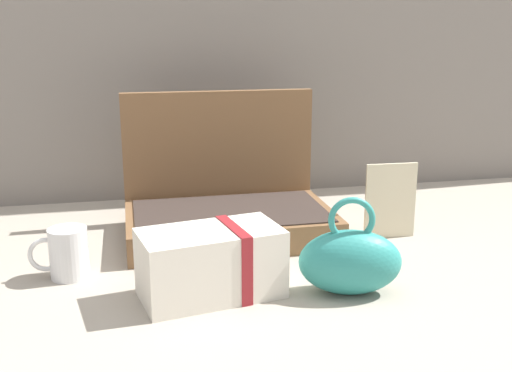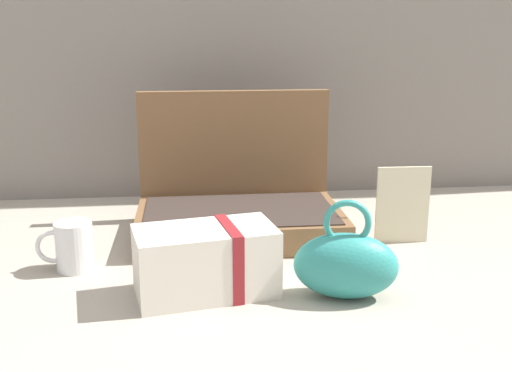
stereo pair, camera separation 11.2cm
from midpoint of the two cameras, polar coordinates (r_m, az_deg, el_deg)
name	(u,v)px [view 2 (the right image)]	position (r m, az deg, el deg)	size (l,w,h in m)	color
ground_plane	(262,269)	(1.20, 3.28, -7.78)	(6.00, 6.00, 0.00)	#9E9384
open_suitcase	(238,202)	(1.39, 0.61, -1.55)	(0.45, 0.30, 0.31)	brown
teal_pouch_handbag	(346,264)	(1.08, 11.36, -7.23)	(0.20, 0.13, 0.18)	teal
cream_toiletry_bag	(208,261)	(1.07, -1.55, -7.07)	(0.26, 0.17, 0.12)	silver
coffee_mug	(73,246)	(1.21, -14.21, -5.51)	(0.11, 0.07, 0.10)	silver
info_card_left	(403,205)	(1.36, 15.84, -1.76)	(0.12, 0.01, 0.17)	beige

